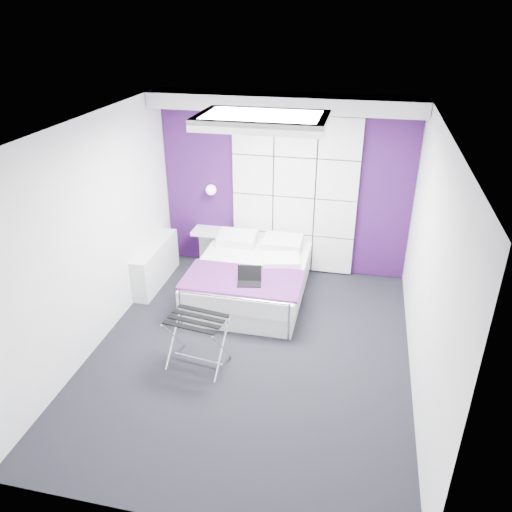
{
  "coord_description": "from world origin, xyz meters",
  "views": [
    {
      "loc": [
        1.08,
        -4.56,
        3.61
      ],
      "look_at": [
        -0.01,
        0.35,
        1.08
      ],
      "focal_mm": 35.0,
      "sensor_mm": 36.0,
      "label": 1
    }
  ],
  "objects": [
    {
      "name": "nightstand",
      "position": [
        -1.12,
        2.02,
        0.56
      ],
      "size": [
        0.46,
        0.36,
        0.05
      ],
      "primitive_type": "cube",
      "color": "silver",
      "rests_on": "wall_back"
    },
    {
      "name": "ceiling",
      "position": [
        0.0,
        0.0,
        2.6
      ],
      "size": [
        4.4,
        4.4,
        0.0
      ],
      "primitive_type": "plane",
      "rotation": [
        3.14,
        0.0,
        0.0
      ],
      "color": "white",
      "rests_on": "wall_back"
    },
    {
      "name": "radiator",
      "position": [
        -1.69,
        1.3,
        0.3
      ],
      "size": [
        0.22,
        1.2,
        0.6
      ],
      "primitive_type": "cube",
      "color": "silver",
      "rests_on": "floor"
    },
    {
      "name": "bed",
      "position": [
        -0.28,
        1.23,
        0.27
      ],
      "size": [
        1.51,
        1.82,
        0.65
      ],
      "color": "silver",
      "rests_on": "floor"
    },
    {
      "name": "accent_wall",
      "position": [
        0.0,
        2.19,
        1.3
      ],
      "size": [
        3.58,
        0.02,
        2.58
      ],
      "primitive_type": "cube",
      "color": "#37114A",
      "rests_on": "wall_back"
    },
    {
      "name": "wall_right",
      "position": [
        1.8,
        0.0,
        1.3
      ],
      "size": [
        0.0,
        4.4,
        4.4
      ],
      "primitive_type": "plane",
      "rotation": [
        1.57,
        0.0,
        -1.57
      ],
      "color": "silver",
      "rests_on": "floor"
    },
    {
      "name": "headboard",
      "position": [
        0.15,
        2.14,
        1.17
      ],
      "size": [
        1.8,
        0.08,
        2.3
      ],
      "primitive_type": null,
      "color": "silver",
      "rests_on": "wall_back"
    },
    {
      "name": "wall_back",
      "position": [
        0.0,
        2.2,
        1.3
      ],
      "size": [
        3.6,
        0.0,
        3.6
      ],
      "primitive_type": "plane",
      "rotation": [
        1.57,
        0.0,
        0.0
      ],
      "color": "silver",
      "rests_on": "floor"
    },
    {
      "name": "soffit",
      "position": [
        0.0,
        1.95,
        2.5
      ],
      "size": [
        3.58,
        0.5,
        0.2
      ],
      "primitive_type": "cube",
      "color": "silver",
      "rests_on": "wall_back"
    },
    {
      "name": "skylight",
      "position": [
        0.0,
        0.6,
        2.55
      ],
      "size": [
        1.36,
        0.86,
        0.12
      ],
      "primitive_type": null,
      "color": "white",
      "rests_on": "ceiling"
    },
    {
      "name": "wall_left",
      "position": [
        -1.8,
        0.0,
        1.3
      ],
      "size": [
        0.0,
        4.4,
        4.4
      ],
      "primitive_type": "plane",
      "rotation": [
        1.57,
        0.0,
        1.57
      ],
      "color": "silver",
      "rests_on": "floor"
    },
    {
      "name": "floor",
      "position": [
        0.0,
        0.0,
        0.0
      ],
      "size": [
        4.4,
        4.4,
        0.0
      ],
      "primitive_type": "plane",
      "color": "black",
      "rests_on": "ground"
    },
    {
      "name": "luggage_rack",
      "position": [
        -0.52,
        -0.33,
        0.3
      ],
      "size": [
        0.61,
        0.45,
        0.6
      ],
      "rotation": [
        0.0,
        0.0,
        -0.14
      ],
      "color": "silver",
      "rests_on": "floor"
    },
    {
      "name": "wall_lamp",
      "position": [
        -1.05,
        2.06,
        1.22
      ],
      "size": [
        0.15,
        0.15,
        0.15
      ],
      "primitive_type": "sphere",
      "color": "white",
      "rests_on": "wall_back"
    },
    {
      "name": "laptop",
      "position": [
        -0.17,
        0.72,
        0.56
      ],
      "size": [
        0.3,
        0.21,
        0.22
      ],
      "rotation": [
        0.0,
        0.0,
        0.19
      ],
      "color": "black",
      "rests_on": "bed"
    }
  ]
}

